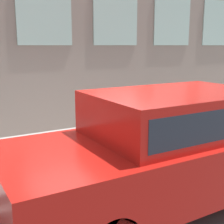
{
  "coord_description": "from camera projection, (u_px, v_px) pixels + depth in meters",
  "views": [
    {
      "loc": [
        -4.57,
        2.56,
        2.38
      ],
      "look_at": [
        0.75,
        -0.55,
        1.05
      ],
      "focal_mm": 50.0,
      "sensor_mm": 36.0,
      "label": 1
    }
  ],
  "objects": [
    {
      "name": "ground_plane",
      "position": [
        107.0,
        180.0,
        5.62
      ],
      "size": [
        80.0,
        80.0,
        0.0
      ],
      "primitive_type": "plane",
      "color": "#514F4C"
    },
    {
      "name": "sidewalk",
      "position": [
        73.0,
        151.0,
        6.9
      ],
      "size": [
        3.08,
        60.0,
        0.17
      ],
      "color": "gray",
      "rests_on": "ground_plane"
    },
    {
      "name": "fire_hydrant",
      "position": [
        104.0,
        137.0,
        6.15
      ],
      "size": [
        0.3,
        0.42,
        0.86
      ],
      "color": "#2D7260",
      "rests_on": "sidewalk"
    },
    {
      "name": "person",
      "position": [
        119.0,
        115.0,
        6.57
      ],
      "size": [
        0.3,
        0.2,
        1.25
      ],
      "rotation": [
        0.0,
        0.0,
        1.43
      ],
      "color": "#232328",
      "rests_on": "sidewalk"
    },
    {
      "name": "parked_car_red_near",
      "position": [
        176.0,
        144.0,
        4.62
      ],
      "size": [
        1.89,
        5.17,
        1.73
      ],
      "color": "black",
      "rests_on": "ground_plane"
    }
  ]
}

